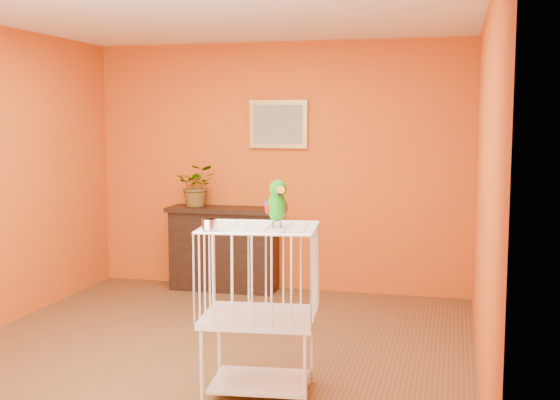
# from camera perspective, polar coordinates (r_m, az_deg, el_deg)

# --- Properties ---
(ground) EXTENTS (4.50, 4.50, 0.00)m
(ground) POSITION_cam_1_polar(r_m,az_deg,el_deg) (5.52, -5.95, -12.46)
(ground) COLOR brown
(ground) RESTS_ON ground
(room_shell) EXTENTS (4.50, 4.50, 4.50)m
(room_shell) POSITION_cam_1_polar(r_m,az_deg,el_deg) (5.23, -6.15, 4.19)
(room_shell) COLOR #CC4913
(room_shell) RESTS_ON ground
(console_cabinet) EXTENTS (1.18, 0.43, 0.88)m
(console_cabinet) POSITION_cam_1_polar(r_m,az_deg,el_deg) (7.45, -4.58, -3.96)
(console_cabinet) COLOR black
(console_cabinet) RESTS_ON ground
(potted_plant) EXTENTS (0.50, 0.54, 0.35)m
(potted_plant) POSITION_cam_1_polar(r_m,az_deg,el_deg) (7.41, -6.93, 0.74)
(potted_plant) COLOR #26722D
(potted_plant) RESTS_ON console_cabinet
(framed_picture) EXTENTS (0.62, 0.04, 0.50)m
(framed_picture) POSITION_cam_1_polar(r_m,az_deg,el_deg) (7.34, -0.15, 6.18)
(framed_picture) COLOR #B39440
(framed_picture) RESTS_ON room_shell
(birdcage) EXTENTS (0.78, 0.63, 1.11)m
(birdcage) POSITION_cam_1_polar(r_m,az_deg,el_deg) (4.59, -1.68, -8.80)
(birdcage) COLOR silver
(birdcage) RESTS_ON ground
(feed_cup) EXTENTS (0.09, 0.09, 0.07)m
(feed_cup) POSITION_cam_1_polar(r_m,az_deg,el_deg) (4.34, -5.76, -1.99)
(feed_cup) COLOR silver
(feed_cup) RESTS_ON birdcage
(parrot) EXTENTS (0.19, 0.27, 0.31)m
(parrot) POSITION_cam_1_polar(r_m,az_deg,el_deg) (4.42, -0.26, -0.26)
(parrot) COLOR #59544C
(parrot) RESTS_ON birdcage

